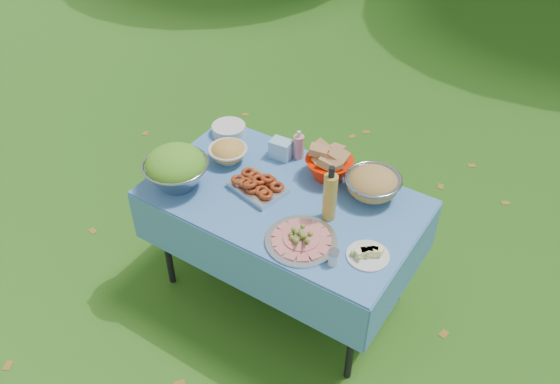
% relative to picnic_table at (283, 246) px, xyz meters
% --- Properties ---
extents(ground, '(80.00, 80.00, 0.00)m').
position_rel_picnic_table_xyz_m(ground, '(0.00, 0.00, -0.38)').
color(ground, '#11380A').
rests_on(ground, ground).
extents(picnic_table, '(1.46, 0.86, 0.76)m').
position_rel_picnic_table_xyz_m(picnic_table, '(0.00, 0.00, 0.00)').
color(picnic_table, '#7CB1EF').
rests_on(picnic_table, ground).
extents(salad_bowl, '(0.46, 0.46, 0.23)m').
position_rel_picnic_table_xyz_m(salad_bowl, '(-0.54, -0.23, 0.50)').
color(salad_bowl, '#9B9EA3').
rests_on(salad_bowl, picnic_table).
extents(pasta_bowl_white, '(0.26, 0.26, 0.12)m').
position_rel_picnic_table_xyz_m(pasta_bowl_white, '(-0.44, 0.10, 0.44)').
color(pasta_bowl_white, silver).
rests_on(pasta_bowl_white, picnic_table).
extents(plate_stack, '(0.22, 0.22, 0.06)m').
position_rel_picnic_table_xyz_m(plate_stack, '(-0.60, 0.32, 0.41)').
color(plate_stack, silver).
rests_on(plate_stack, picnic_table).
extents(wipes_box, '(0.13, 0.10, 0.11)m').
position_rel_picnic_table_xyz_m(wipes_box, '(-0.21, 0.29, 0.44)').
color(wipes_box, '#8DC1E3').
rests_on(wipes_box, picnic_table).
extents(sanitizer_bottle, '(0.07, 0.07, 0.18)m').
position_rel_picnic_table_xyz_m(sanitizer_bottle, '(-0.12, 0.35, 0.47)').
color(sanitizer_bottle, '#D58088').
rests_on(sanitizer_bottle, picnic_table).
extents(bread_bowl, '(0.35, 0.35, 0.18)m').
position_rel_picnic_table_xyz_m(bread_bowl, '(0.12, 0.29, 0.47)').
color(bread_bowl, '#F41C00').
rests_on(bread_bowl, picnic_table).
extents(pasta_bowl_steel, '(0.30, 0.30, 0.16)m').
position_rel_picnic_table_xyz_m(pasta_bowl_steel, '(0.39, 0.27, 0.46)').
color(pasta_bowl_steel, '#9B9EA3').
rests_on(pasta_bowl_steel, picnic_table).
extents(fried_tray, '(0.33, 0.27, 0.07)m').
position_rel_picnic_table_xyz_m(fried_tray, '(-0.15, -0.03, 0.41)').
color(fried_tray, silver).
rests_on(fried_tray, picnic_table).
extents(charcuterie_platter, '(0.48, 0.48, 0.08)m').
position_rel_picnic_table_xyz_m(charcuterie_platter, '(0.26, -0.24, 0.42)').
color(charcuterie_platter, silver).
rests_on(charcuterie_platter, picnic_table).
extents(oil_bottle, '(0.08, 0.08, 0.33)m').
position_rel_picnic_table_xyz_m(oil_bottle, '(0.28, -0.01, 0.54)').
color(oil_bottle, '#B89135').
rests_on(oil_bottle, picnic_table).
extents(cheese_plate, '(0.27, 0.27, 0.06)m').
position_rel_picnic_table_xyz_m(cheese_plate, '(0.58, -0.15, 0.41)').
color(cheese_plate, silver).
rests_on(cheese_plate, picnic_table).
extents(shaker, '(0.07, 0.07, 0.08)m').
position_rel_picnic_table_xyz_m(shaker, '(0.46, -0.28, 0.42)').
color(shaker, silver).
rests_on(shaker, picnic_table).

